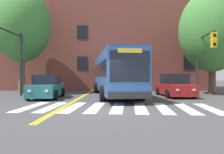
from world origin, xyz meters
TOP-DOWN VIEW (x-y plane):
  - ground_plane at (0.00, 0.00)m, footprint 120.00×120.00m
  - crosswalk at (0.65, 1.03)m, footprint 9.87×4.22m
  - lane_line_yellow_inner at (-2.24, 15.03)m, footprint 0.12×36.00m
  - lane_line_yellow_outer at (-2.08, 15.03)m, footprint 0.12×36.00m
  - city_bus at (0.30, 7.62)m, footprint 4.39×12.43m
  - car_teal_near_lane at (-4.52, 5.55)m, footprint 2.30×4.47m
  - car_red_far_lane at (5.04, 7.12)m, footprint 2.41×4.71m
  - traffic_light_near_corner at (7.10, 6.55)m, footprint 0.41×3.75m
  - traffic_light_far_corner at (-7.12, 5.51)m, footprint 0.38×4.00m
  - street_tree_curbside_large at (8.76, 9.19)m, footprint 7.36×7.35m
  - street_tree_curbside_small at (-8.23, 9.61)m, footprint 7.64×7.76m
  - building_facade at (-3.24, 16.64)m, footprint 28.15×7.28m

SIDE VIEW (x-z plane):
  - ground_plane at x=0.00m, z-range 0.00..0.00m
  - lane_line_yellow_inner at x=-2.24m, z-range 0.00..0.01m
  - lane_line_yellow_outer at x=-2.08m, z-range 0.00..0.01m
  - crosswalk at x=0.65m, z-range 0.00..0.01m
  - car_teal_near_lane at x=-4.52m, z-range -0.07..1.63m
  - car_red_far_lane at x=5.04m, z-range -0.08..1.69m
  - city_bus at x=0.30m, z-range 0.14..3.50m
  - traffic_light_near_corner at x=7.10m, z-range 0.91..5.84m
  - traffic_light_far_corner at x=-7.12m, z-range 0.93..6.10m
  - street_tree_curbside_large at x=8.76m, z-range 0.97..10.07m
  - building_facade at x=-3.24m, z-range 0.01..11.87m
  - street_tree_curbside_small at x=-8.23m, z-range 1.41..11.03m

